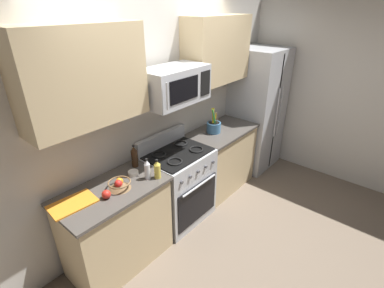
% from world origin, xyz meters
% --- Properties ---
extents(ground_plane, '(16.00, 16.00, 0.00)m').
position_xyz_m(ground_plane, '(0.00, 0.00, 0.00)').
color(ground_plane, '#6B5B4C').
extents(wall_back, '(8.00, 0.10, 2.60)m').
position_xyz_m(wall_back, '(0.00, 1.01, 1.30)').
color(wall_back, beige).
rests_on(wall_back, ground).
extents(counter_left, '(1.04, 0.59, 0.91)m').
position_xyz_m(counter_left, '(-0.91, 0.65, 0.46)').
color(counter_left, tan).
rests_on(counter_left, ground).
extents(range_oven, '(0.76, 0.63, 1.09)m').
position_xyz_m(range_oven, '(-0.00, 0.65, 0.47)').
color(range_oven, '#B2B5BA').
rests_on(range_oven, ground).
extents(counter_right, '(1.01, 0.59, 0.91)m').
position_xyz_m(counter_right, '(0.90, 0.65, 0.46)').
color(counter_right, tan).
rests_on(counter_right, ground).
extents(refrigerator, '(0.78, 0.70, 1.89)m').
position_xyz_m(refrigerator, '(1.81, 0.63, 0.94)').
color(refrigerator, '#B2B5BA').
rests_on(refrigerator, ground).
extents(wall_right, '(0.10, 8.00, 2.60)m').
position_xyz_m(wall_right, '(2.30, 0.00, 1.30)').
color(wall_right, beige).
rests_on(wall_right, ground).
extents(microwave, '(0.74, 0.44, 0.37)m').
position_xyz_m(microwave, '(-0.00, 0.68, 1.71)').
color(microwave, '#B2B5BA').
extents(upper_cabinets_left, '(1.03, 0.34, 0.79)m').
position_xyz_m(upper_cabinets_left, '(-0.92, 0.79, 1.94)').
color(upper_cabinets_left, tan).
extents(upper_cabinets_right, '(1.00, 0.34, 0.79)m').
position_xyz_m(upper_cabinets_right, '(0.90, 0.79, 1.94)').
color(upper_cabinets_right, tan).
extents(utensil_crock, '(0.19, 0.19, 0.33)m').
position_xyz_m(utensil_crock, '(0.75, 0.69, 0.99)').
color(utensil_crock, teal).
rests_on(utensil_crock, counter_right).
extents(fruit_basket, '(0.21, 0.21, 0.10)m').
position_xyz_m(fruit_basket, '(-0.85, 0.60, 0.95)').
color(fruit_basket, brown).
rests_on(fruit_basket, counter_left).
extents(apple_loose, '(0.08, 0.08, 0.08)m').
position_xyz_m(apple_loose, '(-1.01, 0.57, 0.95)').
color(apple_loose, red).
rests_on(apple_loose, counter_left).
extents(cutting_board, '(0.40, 0.28, 0.02)m').
position_xyz_m(cutting_board, '(-1.26, 0.72, 0.92)').
color(cutting_board, orange).
rests_on(cutting_board, counter_left).
extents(bottle_oil, '(0.07, 0.07, 0.20)m').
position_xyz_m(bottle_oil, '(-0.49, 0.46, 1.00)').
color(bottle_oil, gold).
rests_on(bottle_oil, counter_left).
extents(bottle_soy, '(0.07, 0.07, 0.25)m').
position_xyz_m(bottle_soy, '(-0.49, 0.81, 1.02)').
color(bottle_soy, '#382314').
rests_on(bottle_soy, counter_left).
extents(bottle_vinegar, '(0.06, 0.06, 0.22)m').
position_xyz_m(bottle_vinegar, '(-0.56, 0.53, 1.01)').
color(bottle_vinegar, silver).
rests_on(bottle_vinegar, counter_left).
extents(prep_bowl, '(0.11, 0.11, 0.04)m').
position_xyz_m(prep_bowl, '(-0.61, 0.69, 0.93)').
color(prep_bowl, white).
rests_on(prep_bowl, counter_left).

